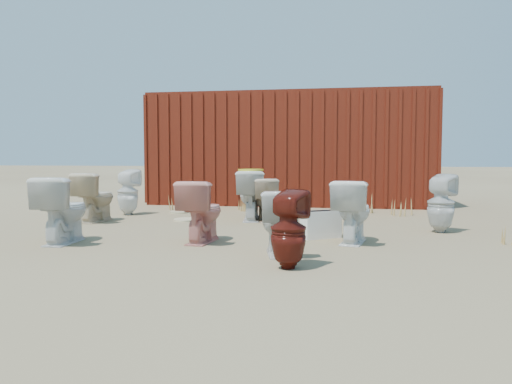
% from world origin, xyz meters
% --- Properties ---
extents(ground, '(100.00, 100.00, 0.00)m').
position_xyz_m(ground, '(0.00, 0.00, 0.00)').
color(ground, brown).
rests_on(ground, ground).
extents(shipping_container, '(6.00, 2.40, 2.40)m').
position_xyz_m(shipping_container, '(0.00, 5.20, 1.20)').
color(shipping_container, '#53140D').
rests_on(shipping_container, ground).
extents(toilet_front_a, '(0.49, 0.81, 0.79)m').
position_xyz_m(toilet_front_a, '(-2.11, -0.69, 0.40)').
color(toilet_front_a, white).
rests_on(toilet_front_a, ground).
extents(toilet_front_pink, '(0.48, 0.77, 0.75)m').
position_xyz_m(toilet_front_pink, '(-0.50, -0.34, 0.37)').
color(toilet_front_pink, '#E28E82').
rests_on(toilet_front_pink, ground).
extents(toilet_front_c, '(0.52, 0.74, 0.69)m').
position_xyz_m(toilet_front_c, '(0.51, -0.95, 0.34)').
color(toilet_front_c, silver).
rests_on(toilet_front_c, ground).
extents(toilet_front_maroon, '(0.41, 0.42, 0.73)m').
position_xyz_m(toilet_front_maroon, '(0.69, -1.60, 0.36)').
color(toilet_front_maroon, '#5C180F').
rests_on(toilet_front_maroon, ground).
extents(toilet_front_e, '(0.55, 0.80, 0.75)m').
position_xyz_m(toilet_front_e, '(1.29, -0.07, 0.38)').
color(toilet_front_e, white).
rests_on(toilet_front_e, ground).
extents(toilet_back_a, '(0.42, 0.43, 0.81)m').
position_xyz_m(toilet_back_a, '(-2.60, 2.19, 0.41)').
color(toilet_back_a, white).
rests_on(toilet_back_a, ground).
extents(toilet_back_beige_left, '(0.49, 0.79, 0.78)m').
position_xyz_m(toilet_back_beige_left, '(-2.71, 1.22, 0.39)').
color(toilet_back_beige_left, beige).
rests_on(toilet_back_beige_left, ground).
extents(toilet_back_beige_right, '(0.55, 0.76, 0.69)m').
position_xyz_m(toilet_back_beige_right, '(-0.06, 1.77, 0.35)').
color(toilet_back_beige_right, beige).
rests_on(toilet_back_beige_right, ground).
extents(toilet_back_yellowlid, '(0.56, 0.85, 0.81)m').
position_xyz_m(toilet_back_yellowlid, '(-0.30, 1.81, 0.41)').
color(toilet_back_yellowlid, silver).
rests_on(toilet_back_yellowlid, ground).
extents(toilet_back_e, '(0.50, 0.50, 0.80)m').
position_xyz_m(toilet_back_e, '(2.49, 0.99, 0.40)').
color(toilet_back_e, silver).
rests_on(toilet_back_e, ground).
extents(yellow_lid, '(0.41, 0.51, 0.02)m').
position_xyz_m(yellow_lid, '(-0.30, 1.81, 0.82)').
color(yellow_lid, gold).
rests_on(yellow_lid, toilet_back_yellowlid).
extents(loose_tank, '(0.53, 0.44, 0.35)m').
position_xyz_m(loose_tank, '(0.90, 0.21, 0.17)').
color(loose_tank, white).
rests_on(loose_tank, ground).
extents(loose_lid_near, '(0.40, 0.51, 0.02)m').
position_xyz_m(loose_lid_near, '(-1.81, 2.72, 0.01)').
color(loose_lid_near, '#C3BA8D').
rests_on(loose_lid_near, ground).
extents(loose_lid_far, '(0.41, 0.50, 0.02)m').
position_xyz_m(loose_lid_far, '(-1.36, 1.63, 0.01)').
color(loose_lid_far, beige).
rests_on(loose_lid_far, ground).
extents(weed_clump_a, '(0.36, 0.36, 0.29)m').
position_xyz_m(weed_clump_a, '(-1.98, 3.22, 0.15)').
color(weed_clump_a, '#AC8845').
rests_on(weed_clump_a, ground).
extents(weed_clump_b, '(0.32, 0.32, 0.25)m').
position_xyz_m(weed_clump_b, '(0.31, 2.58, 0.12)').
color(weed_clump_b, '#AC8845').
rests_on(weed_clump_b, ground).
extents(weed_clump_c, '(0.36, 0.36, 0.31)m').
position_xyz_m(weed_clump_c, '(2.20, 2.94, 0.15)').
color(weed_clump_c, '#AC8845').
rests_on(weed_clump_c, ground).
extents(weed_clump_d, '(0.30, 0.30, 0.28)m').
position_xyz_m(weed_clump_d, '(-0.73, 3.23, 0.14)').
color(weed_clump_d, '#AC8845').
rests_on(weed_clump_d, ground).
extents(weed_clump_e, '(0.34, 0.34, 0.34)m').
position_xyz_m(weed_clump_e, '(1.63, 3.23, 0.17)').
color(weed_clump_e, '#AC8845').
rests_on(weed_clump_e, ground).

